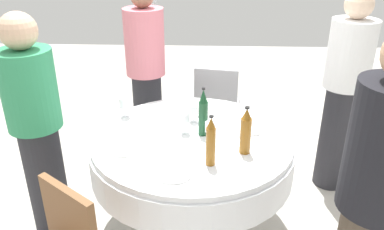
{
  "coord_description": "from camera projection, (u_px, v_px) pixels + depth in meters",
  "views": [
    {
      "loc": [
        0.09,
        -2.3,
        1.99
      ],
      "look_at": [
        0.0,
        0.0,
        0.9
      ],
      "focal_mm": 36.46,
      "sensor_mm": 36.0,
      "label": 1
    }
  ],
  "objects": [
    {
      "name": "ground_plane",
      "position": [
        192.0,
        223.0,
        2.93
      ],
      "size": [
        10.0,
        10.0,
        0.0
      ],
      "primitive_type": "plane",
      "color": "#B7B2A8"
    },
    {
      "name": "dining_table",
      "position": [
        192.0,
        155.0,
        2.68
      ],
      "size": [
        1.37,
        1.37,
        0.74
      ],
      "color": "white",
      "rests_on": "ground_plane"
    },
    {
      "name": "bottle_amber_far",
      "position": [
        211.0,
        142.0,
        2.24
      ],
      "size": [
        0.06,
        0.06,
        0.32
      ],
      "color": "#8C5619",
      "rests_on": "dining_table"
    },
    {
      "name": "bottle_dark_green_mid",
      "position": [
        203.0,
        113.0,
        2.57
      ],
      "size": [
        0.06,
        0.06,
        0.34
      ],
      "color": "#194728",
      "rests_on": "dining_table"
    },
    {
      "name": "bottle_amber_right",
      "position": [
        246.0,
        132.0,
        2.37
      ],
      "size": [
        0.07,
        0.07,
        0.31
      ],
      "color": "#8C5619",
      "rests_on": "dining_table"
    },
    {
      "name": "wine_glass_front",
      "position": [
        185.0,
        118.0,
        2.61
      ],
      "size": [
        0.07,
        0.07,
        0.15
      ],
      "color": "white",
      "rests_on": "dining_table"
    },
    {
      "name": "wine_glass_inner",
      "position": [
        210.0,
        128.0,
        2.49
      ],
      "size": [
        0.06,
        0.06,
        0.15
      ],
      "color": "white",
      "rests_on": "dining_table"
    },
    {
      "name": "wine_glass_outer",
      "position": [
        124.0,
        104.0,
        2.85
      ],
      "size": [
        0.07,
        0.07,
        0.15
      ],
      "color": "white",
      "rests_on": "dining_table"
    },
    {
      "name": "wine_glass_east",
      "position": [
        193.0,
        110.0,
        2.78
      ],
      "size": [
        0.07,
        0.07,
        0.13
      ],
      "color": "white",
      "rests_on": "dining_table"
    },
    {
      "name": "plate_south",
      "position": [
        126.0,
        148.0,
        2.46
      ],
      "size": [
        0.22,
        0.22,
        0.02
      ],
      "color": "white",
      "rests_on": "dining_table"
    },
    {
      "name": "plate_left",
      "position": [
        174.0,
        173.0,
        2.21
      ],
      "size": [
        0.22,
        0.22,
        0.02
      ],
      "color": "white",
      "rests_on": "dining_table"
    },
    {
      "name": "plate_north",
      "position": [
        204.0,
        110.0,
        2.97
      ],
      "size": [
        0.25,
        0.25,
        0.02
      ],
      "color": "white",
      "rests_on": "dining_table"
    },
    {
      "name": "knife_mid",
      "position": [
        149.0,
        123.0,
        2.8
      ],
      "size": [
        0.09,
        0.17,
        0.0
      ],
      "primitive_type": "cube",
      "rotation": [
        0.0,
        0.0,
        4.3
      ],
      "color": "silver",
      "rests_on": "dining_table"
    },
    {
      "name": "knife_right",
      "position": [
        170.0,
        147.0,
        2.48
      ],
      "size": [
        0.17,
        0.08,
        0.0
      ],
      "primitive_type": "cube",
      "rotation": [
        0.0,
        0.0,
        2.79
      ],
      "color": "silver",
      "rests_on": "dining_table"
    },
    {
      "name": "folded_napkin",
      "position": [
        246.0,
        130.0,
        2.67
      ],
      "size": [
        0.19,
        0.19,
        0.02
      ],
      "primitive_type": "cube",
      "rotation": [
        0.0,
        0.0,
        0.29
      ],
      "color": "white",
      "rests_on": "dining_table"
    },
    {
      "name": "person_far",
      "position": [
        375.0,
        205.0,
        1.73
      ],
      "size": [
        0.34,
        0.34,
        1.68
      ],
      "rotation": [
        0.0,
        0.0,
        3.91
      ],
      "color": "#4C3F33",
      "rests_on": "ground_plane"
    },
    {
      "name": "person_mid",
      "position": [
        146.0,
        75.0,
        3.42
      ],
      "size": [
        0.34,
        0.34,
        1.61
      ],
      "rotation": [
        0.0,
        0.0,
        0.45
      ],
      "color": "#26262B",
      "rests_on": "ground_plane"
    },
    {
      "name": "person_right",
      "position": [
        344.0,
        92.0,
        3.04
      ],
      "size": [
        0.34,
        0.34,
        1.62
      ],
      "rotation": [
        0.0,
        0.0,
        -1.11
      ],
      "color": "#26262B",
      "rests_on": "ground_plane"
    },
    {
      "name": "person_front",
      "position": [
        37.0,
        128.0,
        2.53
      ],
      "size": [
        0.34,
        0.34,
        1.58
      ],
      "rotation": [
        0.0,
        0.0,
        1.66
      ],
      "color": "#26262B",
      "rests_on": "ground_plane"
    },
    {
      "name": "chair_east",
      "position": [
        217.0,
        101.0,
        3.72
      ],
      "size": [
        0.46,
        0.46,
        0.87
      ],
      "rotation": [
        0.0,
        0.0,
        -0.17
      ],
      "color": "#99999E",
      "rests_on": "ground_plane"
    },
    {
      "name": "tent_pole_main",
      "position": [
        154.0,
        10.0,
        4.44
      ],
      "size": [
        0.07,
        0.07,
        2.33
      ],
      "primitive_type": "cylinder",
      "color": "#B2B5B7",
      "rests_on": "ground_plane"
    }
  ]
}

